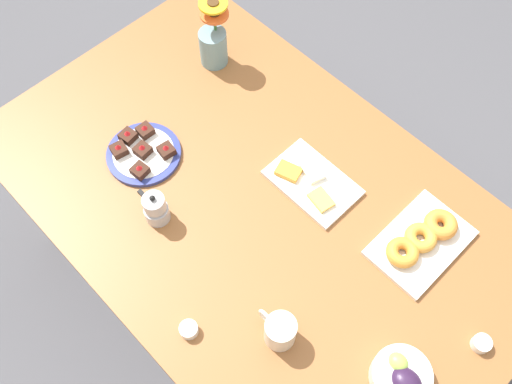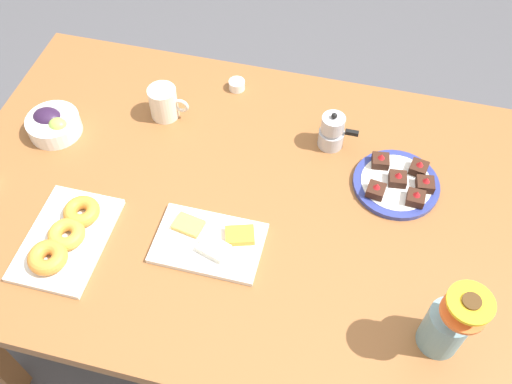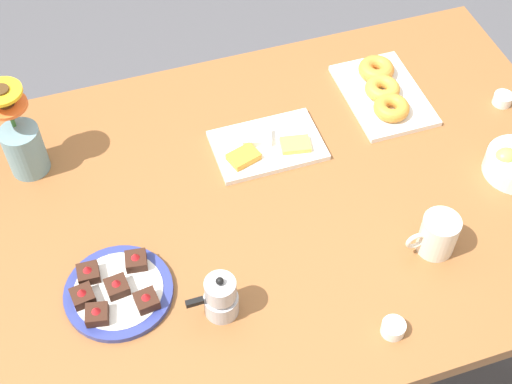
% 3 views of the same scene
% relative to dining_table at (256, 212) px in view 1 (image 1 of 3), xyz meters
% --- Properties ---
extents(ground_plane, '(6.00, 6.00, 0.00)m').
position_rel_dining_table_xyz_m(ground_plane, '(0.00, 0.00, -0.65)').
color(ground_plane, '#4C4C51').
extents(dining_table, '(1.60, 1.00, 0.74)m').
position_rel_dining_table_xyz_m(dining_table, '(0.00, 0.00, 0.00)').
color(dining_table, brown).
rests_on(dining_table, ground_plane).
extents(coffee_mug, '(0.12, 0.08, 0.10)m').
position_rel_dining_table_xyz_m(coffee_mug, '(-0.33, 0.24, 0.13)').
color(coffee_mug, silver).
rests_on(coffee_mug, dining_table).
extents(grape_bowl, '(0.15, 0.15, 0.07)m').
position_rel_dining_table_xyz_m(grape_bowl, '(-0.61, 0.10, 0.12)').
color(grape_bowl, white).
rests_on(grape_bowl, dining_table).
extents(cheese_platter, '(0.26, 0.17, 0.03)m').
position_rel_dining_table_xyz_m(cheese_platter, '(-0.08, -0.15, 0.10)').
color(cheese_platter, white).
rests_on(cheese_platter, dining_table).
extents(croissant_platter, '(0.19, 0.28, 0.05)m').
position_rel_dining_table_xyz_m(croissant_platter, '(-0.42, -0.23, 0.11)').
color(croissant_platter, white).
rests_on(croissant_platter, dining_table).
extents(jam_cup_honey, '(0.05, 0.05, 0.03)m').
position_rel_dining_table_xyz_m(jam_cup_honey, '(-0.70, -0.11, 0.10)').
color(jam_cup_honey, white).
rests_on(jam_cup_honey, dining_table).
extents(jam_cup_berry, '(0.05, 0.05, 0.03)m').
position_rel_dining_table_xyz_m(jam_cup_berry, '(-0.16, 0.39, 0.10)').
color(jam_cup_berry, white).
rests_on(jam_cup_berry, dining_table).
extents(dessert_plate, '(0.22, 0.22, 0.05)m').
position_rel_dining_table_xyz_m(dessert_plate, '(0.34, 0.14, 0.10)').
color(dessert_plate, navy).
rests_on(dessert_plate, dining_table).
extents(flower_vase, '(0.10, 0.11, 0.24)m').
position_rel_dining_table_xyz_m(flower_vase, '(0.47, -0.27, 0.17)').
color(flower_vase, '#6B939E').
rests_on(flower_vase, dining_table).
extents(moka_pot, '(0.11, 0.07, 0.12)m').
position_rel_dining_table_xyz_m(moka_pot, '(0.15, 0.24, 0.13)').
color(moka_pot, '#B7B7BC').
rests_on(moka_pot, dining_table).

